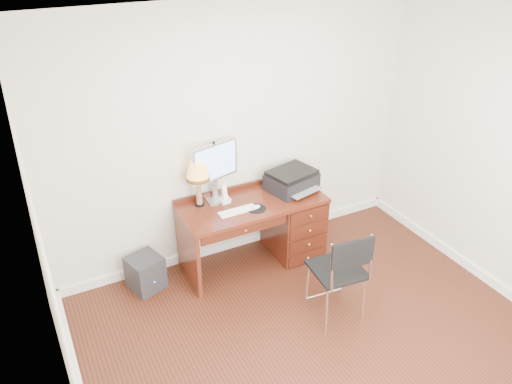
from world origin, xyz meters
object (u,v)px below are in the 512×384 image
leg_lamp (198,173)px  chair (342,267)px  desk (279,222)px  monitor (216,165)px  phone (225,197)px  printer (292,180)px  equipment_box (146,273)px

leg_lamp → chair: size_ratio=0.51×
desk → chair: chair is taller
desk → monitor: monitor is taller
desk → chair: size_ratio=1.57×
phone → leg_lamp: bearing=158.7°
monitor → phone: size_ratio=3.12×
phone → chair: bearing=-70.5°
printer → leg_lamp: leg_lamp is taller
desk → phone: 0.71m
desk → equipment_box: bearing=176.3°
chair → equipment_box: chair is taller
monitor → printer: (0.79, -0.18, -0.28)m
chair → desk: bearing=95.7°
leg_lamp → equipment_box: leg_lamp is taller
chair → printer: bearing=87.5°
equipment_box → chair: bearing=-57.1°
monitor → leg_lamp: (-0.21, -0.04, -0.03)m
desk → equipment_box: (-1.48, 0.10, -0.23)m
monitor → phone: 0.35m
monitor → equipment_box: (-0.86, -0.13, -0.96)m
phone → monitor: bearing=103.5°
leg_lamp → monitor: bearing=11.3°
leg_lamp → equipment_box: 1.14m
desk → printer: 0.48m
printer → chair: printer is taller
desk → leg_lamp: leg_lamp is taller
monitor → printer: 0.86m
printer → leg_lamp: bearing=158.7°
phone → chair: (0.58, -1.26, -0.23)m
phone → chair: 1.40m
leg_lamp → chair: leg_lamp is taller
monitor → equipment_box: 1.29m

